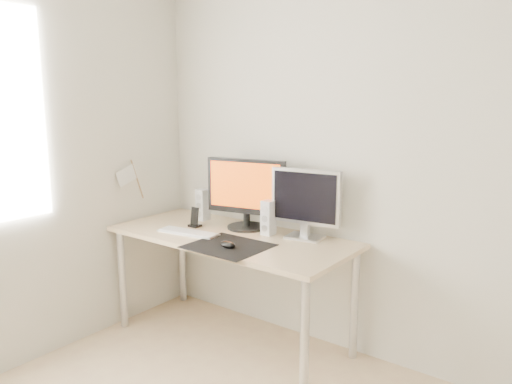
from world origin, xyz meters
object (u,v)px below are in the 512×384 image
Objects in this scene: speaker_right at (268,218)px; keyboard at (188,232)px; phone_dock at (195,221)px; main_monitor at (246,191)px; mouse at (227,244)px; desk at (231,246)px; second_monitor at (306,200)px; speaker_left at (203,205)px.

speaker_right reaches higher than keyboard.
main_monitor is at bearing 29.44° from phone_dock.
mouse reaches higher than keyboard.
desk is (-0.17, 0.23, -0.10)m from mouse.
phone_dock is (-0.32, 0.01, 0.12)m from desk.
speaker_right is at bearing 37.45° from desk.
second_monitor is 2.03× the size of speaker_left.
main_monitor is at bearing 93.82° from desk.
mouse is 0.56m from second_monitor.
mouse reaches higher than desk.
desk is at bearing -86.18° from main_monitor.
second_monitor is at bearing 16.81° from speaker_right.
main_monitor is 0.25m from speaker_right.
second_monitor is 1.04× the size of keyboard.
phone_dock is (-0.08, 0.15, 0.03)m from keyboard.
keyboard is at bearing -151.35° from second_monitor.
speaker_left is 0.20m from phone_dock.
speaker_left is at bearing 156.20° from desk.
keyboard is at bearing -145.85° from speaker_right.
phone_dock is at bearing -164.46° from speaker_right.
main_monitor is at bearing 171.40° from speaker_right.
speaker_left is at bearing 117.71° from keyboard.
main_monitor reaches higher than second_monitor.
main_monitor is (-0.01, 0.18, 0.33)m from desk.
desk is at bearing -23.80° from speaker_left.
mouse is 0.50m from main_monitor.
keyboard is (0.17, -0.32, -0.10)m from speaker_left.
second_monitor is 0.78m from keyboard.
speaker_left is 0.38m from keyboard.
speaker_right is 0.51× the size of keyboard.
second_monitor is (0.25, 0.45, 0.22)m from mouse.
keyboard is 0.17m from phone_dock.
second_monitor reaches higher than speaker_right.
second_monitor is at bearing 60.54° from mouse.
mouse is 0.30m from desk.
second_monitor reaches higher than keyboard.
mouse is 0.47× the size of speaker_right.
mouse is at bearing -65.92° from main_monitor.
phone_dock is (-0.31, -0.17, -0.21)m from main_monitor.
second_monitor is 0.84m from speaker_left.
desk is at bearing 31.24° from keyboard.
speaker_right is (0.60, -0.03, 0.00)m from speaker_left.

